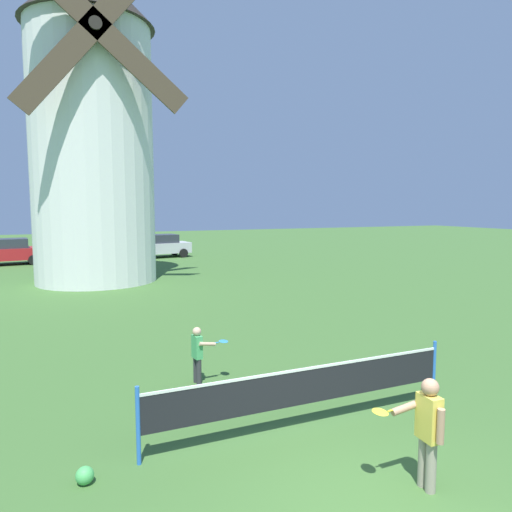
% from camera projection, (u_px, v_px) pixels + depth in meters
% --- Properties ---
extents(windmill, '(7.25, 6.12, 14.31)m').
position_uv_depth(windmill, '(92.00, 120.00, 21.03)').
color(windmill, white).
rests_on(windmill, ground_plane).
extents(tennis_net, '(5.29, 0.06, 1.10)m').
position_uv_depth(tennis_net, '(307.00, 386.00, 7.33)').
color(tennis_net, blue).
rests_on(tennis_net, ground_plane).
extents(player_near, '(0.77, 0.59, 1.42)m').
position_uv_depth(player_near, '(427.00, 427.00, 5.73)').
color(player_near, '#9E937F').
rests_on(player_near, ground_plane).
extents(player_far, '(0.72, 0.40, 1.14)m').
position_uv_depth(player_far, '(198.00, 351.00, 9.22)').
color(player_far, '#333338').
rests_on(player_far, ground_plane).
extents(stray_ball, '(0.23, 0.23, 0.23)m').
position_uv_depth(stray_ball, '(85.00, 476.00, 5.90)').
color(stray_ball, '#4CB259').
rests_on(stray_ball, ground_plane).
extents(parked_car_red, '(4.13, 2.23, 1.56)m').
position_uv_depth(parked_car_red, '(7.00, 251.00, 27.79)').
color(parked_car_red, red).
rests_on(parked_car_red, ground_plane).
extents(parked_car_blue, '(4.60, 2.32, 1.56)m').
position_uv_depth(parked_car_blue, '(83.00, 248.00, 29.88)').
color(parked_car_blue, '#334C99').
rests_on(parked_car_blue, ground_plane).
extents(parked_car_silver, '(4.10, 2.28, 1.56)m').
position_uv_depth(parked_car_silver, '(160.00, 246.00, 31.81)').
color(parked_car_silver, silver).
rests_on(parked_car_silver, ground_plane).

